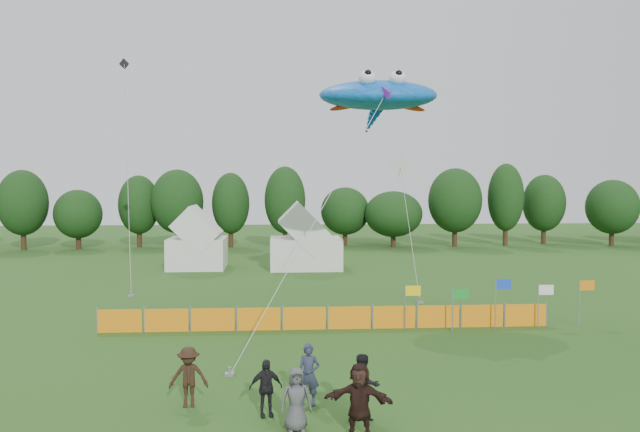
{
  "coord_description": "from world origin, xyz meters",
  "views": [
    {
      "loc": [
        -1.57,
        -17.83,
        6.45
      ],
      "look_at": [
        0.0,
        6.0,
        5.2
      ],
      "focal_mm": 35.0,
      "sensor_mm": 36.0,
      "label": 1
    }
  ],
  "objects": [
    {
      "name": "treeline",
      "position": [
        1.61,
        44.93,
        4.18
      ],
      "size": [
        104.57,
        8.78,
        8.36
      ],
      "color": "#382314",
      "rests_on": "ground"
    },
    {
      "name": "spectator_d",
      "position": [
        -1.96,
        -0.8,
        0.8
      ],
      "size": [
        0.99,
        0.57,
        1.6
      ],
      "primitive_type": "imported",
      "rotation": [
        0.0,
        0.0,
        0.21
      ],
      "color": "black",
      "rests_on": "ground"
    },
    {
      "name": "tent_left",
      "position": [
        -7.78,
        29.84,
        1.91
      ],
      "size": [
        4.3,
        4.3,
        3.79
      ],
      "color": "silver",
      "rests_on": "ground"
    },
    {
      "name": "small_kite_white",
      "position": [
        5.59,
        17.4,
        5.85
      ],
      "size": [
        1.43,
        3.4,
        8.15
      ],
      "color": "white",
      "rests_on": "ground"
    },
    {
      "name": "spectator_a",
      "position": [
        -0.73,
        -0.01,
        0.9
      ],
      "size": [
        0.74,
        0.57,
        1.8
      ],
      "primitive_type": "imported",
      "rotation": [
        0.0,
        0.0,
        -0.24
      ],
      "color": "#272C41",
      "rests_on": "ground"
    },
    {
      "name": "spectator_b",
      "position": [
        0.71,
        -1.35,
        0.92
      ],
      "size": [
        1.01,
        0.86,
        1.84
      ],
      "primitive_type": "imported",
      "rotation": [
        0.0,
        0.0,
        0.2
      ],
      "color": "black",
      "rests_on": "ground"
    },
    {
      "name": "spectator_c",
      "position": [
        -4.19,
        0.08,
        0.87
      ],
      "size": [
        1.14,
        0.68,
        1.74
      ],
      "primitive_type": "imported",
      "rotation": [
        0.0,
        0.0,
        0.03
      ],
      "color": "black",
      "rests_on": "ground"
    },
    {
      "name": "barrier_fence",
      "position": [
        0.52,
        9.35,
        0.5
      ],
      "size": [
        19.9,
        0.06,
        1.0
      ],
      "color": "orange",
      "rests_on": "ground"
    },
    {
      "name": "tent_right",
      "position": [
        0.43,
        29.16,
        1.93
      ],
      "size": [
        5.41,
        4.33,
        3.82
      ],
      "color": "silver",
      "rests_on": "ground"
    },
    {
      "name": "flag_row",
      "position": [
        8.2,
        9.08,
        1.36
      ],
      "size": [
        8.73,
        0.67,
        2.21
      ],
      "color": "gray",
      "rests_on": "ground"
    },
    {
      "name": "small_kite_dark",
      "position": [
        -11.04,
        21.91,
        7.68
      ],
      "size": [
        2.48,
        7.65,
        14.87
      ],
      "color": "black",
      "rests_on": "ground"
    },
    {
      "name": "stingray_kite",
      "position": [
        3.74,
        15.71,
        11.1
      ],
      "size": [
        10.37,
        20.84,
        12.26
      ],
      "color": "#1170F2",
      "rests_on": "ground"
    },
    {
      "name": "spectator_f",
      "position": [
        0.45,
        -2.37,
        0.95
      ],
      "size": [
        1.85,
        1.06,
        1.9
      ],
      "primitive_type": "imported",
      "rotation": [
        0.0,
        0.0,
        -0.3
      ],
      "color": "black",
      "rests_on": "ground"
    },
    {
      "name": "ground",
      "position": [
        0.0,
        0.0,
        0.0
      ],
      "size": [
        160.0,
        160.0,
        0.0
      ],
      "primitive_type": "plane",
      "color": "#234C16",
      "rests_on": "ground"
    },
    {
      "name": "spectator_e",
      "position": [
        -1.14,
        -1.88,
        0.83
      ],
      "size": [
        0.87,
        0.62,
        1.67
      ],
      "primitive_type": "imported",
      "rotation": [
        0.0,
        0.0,
        0.12
      ],
      "color": "#46474B",
      "rests_on": "ground"
    }
  ]
}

